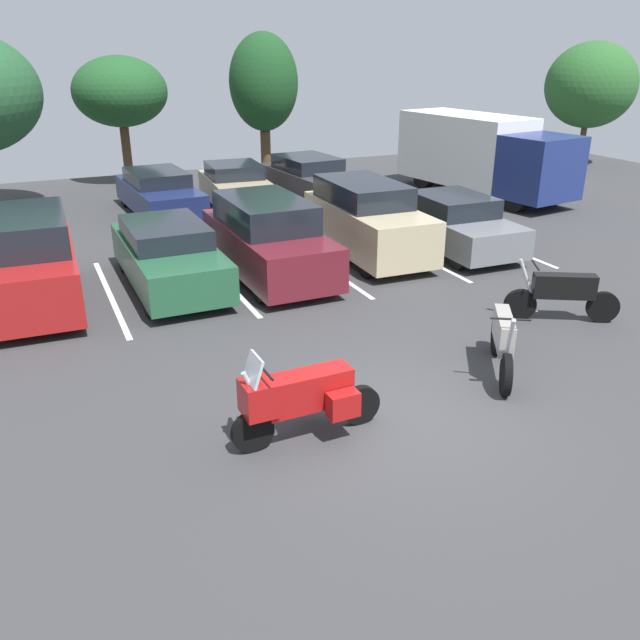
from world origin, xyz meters
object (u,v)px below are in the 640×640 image
(car_red, at_px, (30,262))
(car_champagne, at_px, (367,220))
(car_far_tan, at_px, (237,186))
(box_truck, at_px, (482,153))
(car_grey, at_px, (453,223))
(car_far_navy, at_px, (159,193))
(car_far_charcoal, at_px, (310,180))
(car_green, at_px, (168,256))
(motorcycle_touring, at_px, (301,396))
(motorcycle_second, at_px, (503,341))
(car_maroon, at_px, (268,239))
(motorcycle_third, at_px, (562,293))

(car_red, xyz_separation_m, car_champagne, (8.12, 0.26, -0.01))
(car_far_tan, bearing_deg, box_truck, -11.90)
(car_grey, distance_m, car_far_navy, 9.69)
(car_far_charcoal, bearing_deg, car_far_tan, 173.62)
(car_red, height_order, car_far_charcoal, car_red)
(car_red, xyz_separation_m, car_green, (2.88, -0.01, -0.23))
(car_far_charcoal, bearing_deg, car_grey, -80.66)
(motorcycle_touring, xyz_separation_m, car_far_tan, (3.57, 14.18, 0.02))
(car_red, bearing_deg, car_far_tan, 46.33)
(car_green, xyz_separation_m, car_far_tan, (3.86, 7.07, -0.04))
(box_truck, bearing_deg, car_grey, -132.30)
(motorcycle_second, bearing_deg, box_truck, 54.59)
(car_champagne, relative_size, car_far_charcoal, 0.93)
(car_green, distance_m, car_champagne, 5.26)
(car_green, bearing_deg, box_truck, 22.60)
(car_maroon, height_order, box_truck, box_truck)
(car_far_tan, bearing_deg, car_far_charcoal, -6.38)
(box_truck, bearing_deg, motorcycle_touring, -134.88)
(motorcycle_third, xyz_separation_m, car_green, (-6.70, 5.28, 0.14))
(motorcycle_second, bearing_deg, car_far_tan, 91.18)
(car_grey, relative_size, car_far_navy, 0.89)
(car_green, relative_size, car_champagne, 1.03)
(car_green, xyz_separation_m, car_far_charcoal, (6.47, 6.78, 0.03))
(car_grey, height_order, box_truck, box_truck)
(motorcycle_touring, height_order, motorcycle_second, motorcycle_touring)
(car_maroon, bearing_deg, box_truck, 27.73)
(car_far_tan, distance_m, car_far_charcoal, 2.63)
(motorcycle_third, bearing_deg, box_truck, 60.79)
(car_far_charcoal, relative_size, box_truck, 0.67)
(car_red, distance_m, car_champagne, 8.13)
(car_red, height_order, box_truck, box_truck)
(motorcycle_touring, distance_m, car_far_tan, 14.62)
(car_champagne, xyz_separation_m, car_far_tan, (-1.38, 6.80, -0.26))
(box_truck, bearing_deg, car_green, -157.40)
(car_far_charcoal, bearing_deg, car_green, -133.65)
(motorcycle_touring, xyz_separation_m, car_maroon, (2.06, 6.96, 0.22))
(car_maroon, bearing_deg, car_far_navy, 98.77)
(car_far_charcoal, bearing_deg, motorcycle_touring, -113.98)
(motorcycle_touring, xyz_separation_m, car_far_navy, (0.95, 14.18, 0.02))
(car_champagne, height_order, box_truck, box_truck)
(car_far_navy, distance_m, car_far_tan, 2.62)
(car_champagne, distance_m, car_grey, 2.44)
(motorcycle_touring, xyz_separation_m, box_truck, (12.29, 12.34, 0.83))
(motorcycle_touring, height_order, car_far_charcoal, car_far_charcoal)
(car_red, xyz_separation_m, car_far_navy, (4.12, 7.07, -0.27))
(car_far_charcoal, xyz_separation_m, box_truck, (6.11, -1.55, 0.74))
(motorcycle_touring, xyz_separation_m, car_green, (-0.29, 7.10, 0.06))
(car_green, bearing_deg, car_red, 179.78)
(car_grey, height_order, car_far_tan, car_grey)
(box_truck, bearing_deg, car_far_navy, 170.78)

